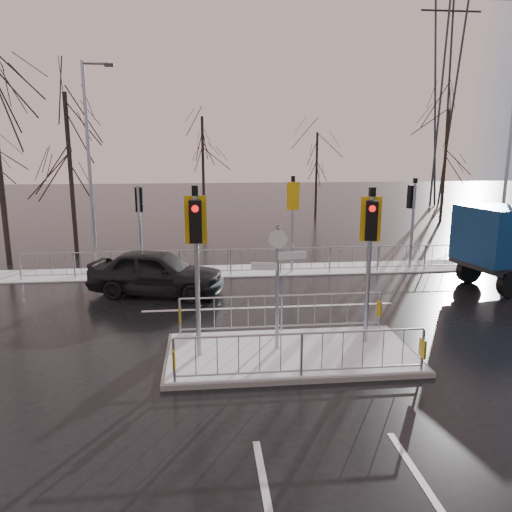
{
  "coord_description": "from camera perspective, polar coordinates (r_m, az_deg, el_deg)",
  "views": [
    {
      "loc": [
        -2.01,
        -11.19,
        4.99
      ],
      "look_at": [
        -0.49,
        3.26,
        1.8
      ],
      "focal_mm": 35.0,
      "sensor_mm": 36.0,
      "label": 1
    }
  ],
  "objects": [
    {
      "name": "ground",
      "position": [
        12.41,
        3.91,
        -11.35
      ],
      "size": [
        120.0,
        120.0,
        0.0
      ],
      "primitive_type": "plane",
      "color": "black",
      "rests_on": "ground"
    },
    {
      "name": "pylon_wires",
      "position": [
        45.71,
        19.62,
        19.3
      ],
      "size": [
        70.0,
        2.38,
        19.97
      ],
      "color": "#2D3033",
      "rests_on": "ground"
    },
    {
      "name": "tree_near_b",
      "position": [
        24.43,
        -20.66,
        11.98
      ],
      "size": [
        4.0,
        4.0,
        7.55
      ],
      "color": "black",
      "rests_on": "ground"
    },
    {
      "name": "street_lamp_left",
      "position": [
        21.16,
        -18.36,
        10.42
      ],
      "size": [
        1.25,
        0.18,
        8.2
      ],
      "color": "#9498A2",
      "rests_on": "ground"
    },
    {
      "name": "car_far_lane",
      "position": [
        17.43,
        -11.28,
        -1.82
      ],
      "size": [
        4.93,
        3.0,
        1.57
      ],
      "primitive_type": "imported",
      "rotation": [
        0.0,
        0.0,
        1.31
      ],
      "color": "black",
      "rests_on": "ground"
    },
    {
      "name": "lane_markings",
      "position": [
        12.11,
        4.19,
        -11.96
      ],
      "size": [
        8.0,
        11.38,
        0.01
      ],
      "color": "silver",
      "rests_on": "ground"
    },
    {
      "name": "snow_verge",
      "position": [
        20.5,
        -0.19,
        -1.65
      ],
      "size": [
        30.0,
        2.0,
        0.04
      ],
      "primitive_type": "cube",
      "color": "white",
      "rests_on": "ground"
    },
    {
      "name": "far_kerb_fixtures",
      "position": [
        19.82,
        0.8,
        0.82
      ],
      "size": [
        18.0,
        0.65,
        3.83
      ],
      "color": "#9498A2",
      "rests_on": "ground"
    },
    {
      "name": "tree_far_a",
      "position": [
        33.19,
        -6.11,
        12.03
      ],
      "size": [
        3.75,
        3.75,
        7.08
      ],
      "color": "black",
      "rests_on": "ground"
    },
    {
      "name": "traffic_island",
      "position": [
        12.27,
        3.88,
        -9.66
      ],
      "size": [
        6.0,
        3.04,
        4.15
      ],
      "color": "slate",
      "rests_on": "ground"
    },
    {
      "name": "tree_far_b",
      "position": [
        36.1,
        6.96,
        11.01
      ],
      "size": [
        3.25,
        3.25,
        6.14
      ],
      "color": "black",
      "rests_on": "ground"
    },
    {
      "name": "street_lamp_right",
      "position": [
        23.37,
        26.99,
        9.59
      ],
      "size": [
        1.25,
        0.18,
        8.0
      ],
      "color": "#9498A2",
      "rests_on": "ground"
    },
    {
      "name": "tree_far_c",
      "position": [
        35.95,
        20.92,
        11.84
      ],
      "size": [
        4.0,
        4.0,
        7.55
      ],
      "color": "black",
      "rests_on": "ground"
    }
  ]
}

